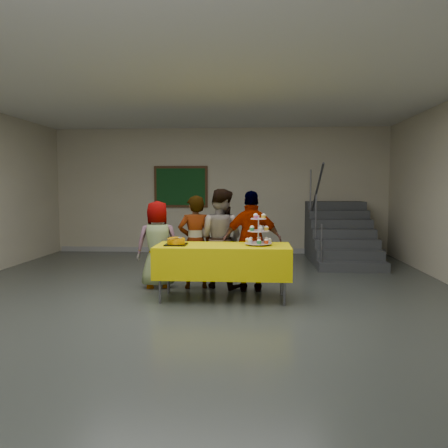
% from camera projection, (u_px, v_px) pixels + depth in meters
% --- Properties ---
extents(room_shell, '(10.00, 10.04, 3.02)m').
position_uv_depth(room_shell, '(188.00, 143.00, 5.50)').
color(room_shell, '#4C514C').
rests_on(room_shell, ground).
extents(bake_table, '(1.88, 0.78, 0.77)m').
position_uv_depth(bake_table, '(223.00, 260.00, 6.13)').
color(bake_table, '#595960').
rests_on(bake_table, ground).
extents(cupcake_stand, '(0.38, 0.38, 0.44)m').
position_uv_depth(cupcake_stand, '(258.00, 234.00, 6.09)').
color(cupcake_stand, silver).
rests_on(cupcake_stand, bake_table).
extents(bear_cake, '(0.32, 0.36, 0.12)m').
position_uv_depth(bear_cake, '(176.00, 241.00, 6.11)').
color(bear_cake, black).
rests_on(bear_cake, bake_table).
extents(schoolchild_a, '(0.74, 0.56, 1.37)m').
position_uv_depth(schoolchild_a, '(158.00, 244.00, 6.86)').
color(schoolchild_a, slate).
rests_on(schoolchild_a, ground).
extents(schoolchild_b, '(0.60, 0.46, 1.45)m').
position_uv_depth(schoolchild_b, '(195.00, 242.00, 6.81)').
color(schoolchild_b, slate).
rests_on(schoolchild_b, ground).
extents(schoolchild_c, '(0.93, 0.84, 1.56)m').
position_uv_depth(schoolchild_c, '(220.00, 238.00, 6.86)').
color(schoolchild_c, slate).
rests_on(schoolchild_c, ground).
extents(schoolchild_d, '(0.91, 0.40, 1.53)m').
position_uv_depth(schoolchild_d, '(252.00, 241.00, 6.59)').
color(schoolchild_d, slate).
rests_on(schoolchild_d, ground).
extents(staircase, '(1.30, 2.40, 2.04)m').
position_uv_depth(staircase, '(339.00, 238.00, 9.54)').
color(staircase, '#424447').
rests_on(staircase, ground).
extents(noticeboard, '(1.30, 0.05, 1.00)m').
position_uv_depth(noticeboard, '(181.00, 187.00, 10.53)').
color(noticeboard, '#472B16').
rests_on(noticeboard, ground).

